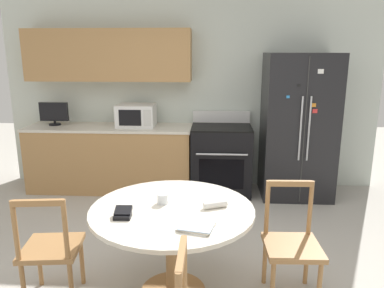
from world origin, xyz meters
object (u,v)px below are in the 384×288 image
(refrigerator, at_px, (298,127))
(wallet, at_px, (123,214))
(countertop_tv, at_px, (54,113))
(oven_range, at_px, (221,159))
(dining_chair_left, at_px, (51,249))
(candle_glass, at_px, (163,199))
(microwave, at_px, (136,115))
(dining_chair_right, at_px, (291,244))

(refrigerator, xyz_separation_m, wallet, (-1.74, -2.41, -0.17))
(countertop_tv, bearing_deg, oven_range, -1.57)
(dining_chair_left, bearing_deg, candle_glass, 7.97)
(oven_range, distance_m, countertop_tv, 2.38)
(microwave, relative_size, wallet, 3.87)
(refrigerator, relative_size, dining_chair_right, 2.08)
(dining_chair_left, distance_m, dining_chair_right, 1.85)
(refrigerator, bearing_deg, countertop_tv, 178.19)
(oven_range, relative_size, dining_chair_right, 1.20)
(refrigerator, distance_m, dining_chair_left, 3.35)
(countertop_tv, height_order, dining_chair_right, countertop_tv)
(microwave, relative_size, dining_chair_right, 0.56)
(dining_chair_left, xyz_separation_m, wallet, (0.58, -0.05, 0.33))
(dining_chair_right, bearing_deg, dining_chair_left, 3.56)
(refrigerator, height_order, countertop_tv, refrigerator)
(dining_chair_left, relative_size, dining_chair_right, 1.00)
(dining_chair_left, xyz_separation_m, candle_glass, (0.83, 0.22, 0.34))
(countertop_tv, bearing_deg, microwave, -0.67)
(dining_chair_right, height_order, candle_glass, dining_chair_right)
(microwave, distance_m, dining_chair_right, 2.89)
(dining_chair_right, bearing_deg, wallet, 8.19)
(microwave, height_order, dining_chair_right, microwave)
(dining_chair_right, relative_size, candle_glass, 10.66)
(refrigerator, height_order, wallet, refrigerator)
(refrigerator, bearing_deg, candle_glass, -124.74)
(oven_range, distance_m, wallet, 2.58)
(dining_chair_right, distance_m, candle_glass, 1.06)
(microwave, xyz_separation_m, wallet, (0.40, -2.50, -0.28))
(dining_chair_left, bearing_deg, microwave, 79.24)
(candle_glass, relative_size, wallet, 0.65)
(microwave, relative_size, countertop_tv, 1.29)
(microwave, bearing_deg, candle_glass, -73.75)
(microwave, bearing_deg, refrigerator, -2.42)
(refrigerator, relative_size, countertop_tv, 4.79)
(microwave, bearing_deg, countertop_tv, 179.33)
(refrigerator, height_order, dining_chair_right, refrigerator)
(microwave, bearing_deg, dining_chair_right, -53.94)
(refrigerator, bearing_deg, wallet, -125.81)
(microwave, relative_size, dining_chair_left, 0.56)
(wallet, bearing_deg, refrigerator, 54.19)
(dining_chair_right, bearing_deg, candle_glass, -4.17)
(wallet, bearing_deg, dining_chair_right, 10.12)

